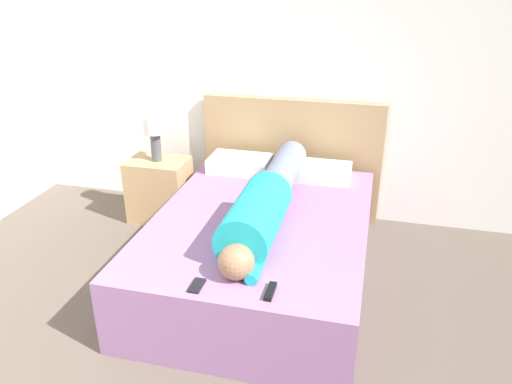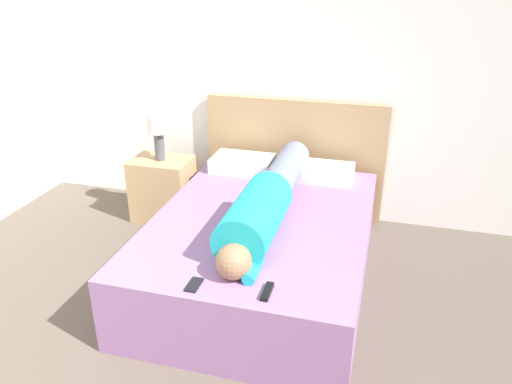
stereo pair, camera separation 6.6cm
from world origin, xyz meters
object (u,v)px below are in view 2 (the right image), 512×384
person_lying (266,201)px  pillow_near_headboard (243,164)px  table_lamp (158,130)px  tv_remote (267,292)px  nightstand (163,189)px  cell_phone (194,285)px  bed (262,248)px  pillow_second (323,172)px

person_lying → pillow_near_headboard: person_lying is taller
table_lamp → tv_remote: 2.05m
nightstand → table_lamp: bearing=104.0°
pillow_near_headboard → cell_phone: pillow_near_headboard is taller
person_lying → pillow_near_headboard: bearing=116.6°
nightstand → table_lamp: (-0.00, 0.00, 0.54)m
person_lying → tv_remote: (0.21, -0.80, -0.13)m
nightstand → person_lying: 1.38m
tv_remote → cell_phone: tv_remote is taller
table_lamp → bed: bearing=-32.8°
bed → pillow_near_headboard: pillow_near_headboard is taller
pillow_second → cell_phone: size_ratio=3.67×
nightstand → table_lamp: table_lamp is taller
pillow_second → tv_remote: 1.63m
bed → person_lying: (0.04, -0.03, 0.38)m
pillow_near_headboard → table_lamp: bearing=-172.3°
cell_phone → pillow_second: bearing=75.1°
table_lamp → tv_remote: size_ratio=2.57×
table_lamp → person_lying: 1.34m
table_lamp → person_lying: size_ratio=0.22×
nightstand → pillow_second: 1.40m
pillow_second → table_lamp: bearing=-176.1°
bed → person_lying: bearing=-39.8°
table_lamp → tv_remote: table_lamp is taller
bed → pillow_near_headboard: size_ratio=3.94×
bed → person_lying: person_lying is taller
nightstand → pillow_near_headboard: (0.70, 0.09, 0.27)m
table_lamp → pillow_second: (1.37, 0.09, -0.27)m
cell_phone → pillow_near_headboard: bearing=97.8°
bed → cell_phone: bearing=-99.3°
tv_remote → nightstand: bearing=130.9°
bed → table_lamp: size_ratio=5.13×
pillow_second → pillow_near_headboard: bearing=180.0°
pillow_near_headboard → nightstand: bearing=-172.3°
bed → tv_remote: 0.91m
bed → pillow_near_headboard: 0.92m
pillow_second → tv_remote: pillow_second is taller
bed → nightstand: nightstand is taller
table_lamp → tv_remote: bearing=-49.1°
pillow_second → cell_phone: 1.72m
table_lamp → person_lying: table_lamp is taller
cell_phone → bed: bearing=80.7°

